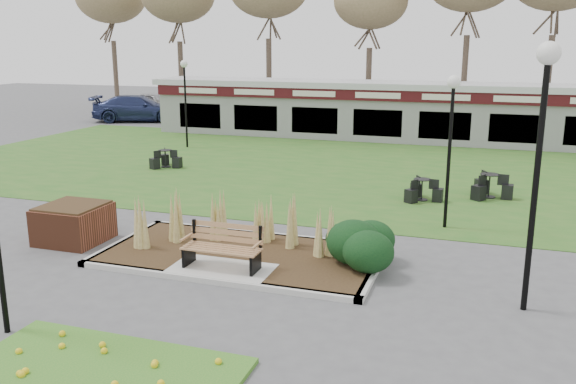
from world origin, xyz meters
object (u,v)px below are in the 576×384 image
(lamp_post_far_left, at_px, (185,84))
(car_blue, at_px, (138,108))
(bistro_set_b, at_px, (166,161))
(bistro_set_c, at_px, (489,190))
(park_bench, at_px, (223,246))
(food_pavilion, at_px, (383,110))
(lamp_post_near_right, at_px, (542,119))
(bistro_set_d, at_px, (422,193))
(car_silver, at_px, (156,102))
(lamp_post_mid_right, at_px, (451,118))
(car_black, at_px, (226,112))
(brick_planter, at_px, (74,223))

(lamp_post_far_left, distance_m, car_blue, 11.04)
(bistro_set_b, height_order, bistro_set_c, bistro_set_c)
(park_bench, height_order, car_blue, car_blue)
(food_pavilion, relative_size, lamp_post_near_right, 5.06)
(bistro_set_d, height_order, car_silver, car_silver)
(park_bench, relative_size, bistro_set_c, 1.19)
(bistro_set_c, distance_m, car_silver, 29.04)
(lamp_post_near_right, bearing_deg, lamp_post_mid_right, 110.46)
(bistro_set_c, distance_m, car_blue, 25.02)
(park_bench, bearing_deg, bistro_set_d, 66.00)
(bistro_set_b, xyz_separation_m, car_blue, (-8.89, 12.37, 0.56))
(lamp_post_far_left, height_order, car_blue, lamp_post_far_left)
(bistro_set_d, relative_size, car_black, 0.28)
(bistro_set_d, height_order, car_blue, car_blue)
(lamp_post_far_left, bearing_deg, food_pavilion, 33.82)
(brick_planter, bearing_deg, bistro_set_d, 41.25)
(brick_planter, bearing_deg, car_black, 104.20)
(lamp_post_far_left, bearing_deg, car_silver, 125.68)
(lamp_post_mid_right, distance_m, car_silver, 30.84)
(lamp_post_near_right, relative_size, car_silver, 1.17)
(bistro_set_d, bearing_deg, bistro_set_c, 27.40)
(park_bench, xyz_separation_m, lamp_post_far_left, (-8.27, 14.17, 2.36))
(bistro_set_d, bearing_deg, food_pavilion, 105.48)
(lamp_post_far_left, bearing_deg, brick_planter, -73.91)
(park_bench, relative_size, bistro_set_b, 1.32)
(bistro_set_d, distance_m, car_black, 19.79)
(bistro_set_c, height_order, car_black, car_black)
(lamp_post_far_left, distance_m, car_silver, 15.65)
(lamp_post_mid_right, height_order, lamp_post_far_left, lamp_post_far_left)
(brick_planter, relative_size, lamp_post_mid_right, 0.37)
(car_silver, height_order, car_black, car_black)
(food_pavilion, xyz_separation_m, bistro_set_b, (-6.86, -10.07, -1.23))
(lamp_post_mid_right, xyz_separation_m, bistro_set_d, (-0.92, 2.72, -2.69))
(lamp_post_near_right, relative_size, bistro_set_c, 3.40)
(park_bench, height_order, bistro_set_d, park_bench)
(car_silver, bearing_deg, lamp_post_mid_right, -118.88)
(lamp_post_near_right, distance_m, bistro_set_b, 16.46)
(lamp_post_far_left, bearing_deg, park_bench, -59.74)
(lamp_post_mid_right, xyz_separation_m, bistro_set_b, (-11.14, 4.80, -2.69))
(brick_planter, height_order, car_silver, car_silver)
(lamp_post_mid_right, relative_size, car_blue, 0.72)
(food_pavilion, height_order, car_black, food_pavilion)
(lamp_post_near_right, distance_m, bistro_set_c, 9.20)
(brick_planter, bearing_deg, car_blue, 118.09)
(brick_planter, relative_size, bistro_set_c, 1.05)
(brick_planter, height_order, bistro_set_d, brick_planter)
(food_pavilion, distance_m, car_silver, 18.69)
(lamp_post_mid_right, relative_size, car_silver, 0.97)
(lamp_post_far_left, bearing_deg, lamp_post_near_right, -44.59)
(food_pavilion, xyz_separation_m, bistro_set_d, (3.37, -12.15, -1.23))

